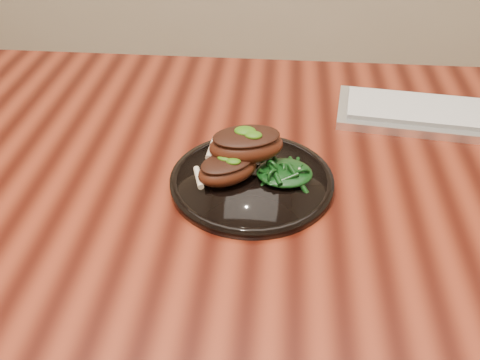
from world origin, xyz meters
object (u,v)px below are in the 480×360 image
(desk, at_px, (260,204))
(greens_heap, at_px, (285,170))
(lamb_chop_front, at_px, (227,168))
(keyboard, at_px, (473,118))
(plate, at_px, (252,181))

(desk, height_order, greens_heap, greens_heap)
(lamb_chop_front, height_order, keyboard, lamb_chop_front)
(desk, bearing_deg, plate, -100.52)
(desk, distance_m, plate, 0.11)
(plate, height_order, greens_heap, greens_heap)
(keyboard, bearing_deg, desk, -156.73)
(greens_heap, xyz_separation_m, keyboard, (0.33, 0.21, -0.02))
(plate, xyz_separation_m, greens_heap, (0.05, 0.00, 0.02))
(plate, distance_m, lamb_chop_front, 0.05)
(desk, bearing_deg, lamb_chop_front, -125.05)
(desk, height_order, keyboard, keyboard)
(desk, xyz_separation_m, greens_heap, (0.04, -0.05, 0.11))
(lamb_chop_front, distance_m, greens_heap, 0.09)
(plate, bearing_deg, greens_heap, 5.19)
(plate, bearing_deg, lamb_chop_front, -165.91)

